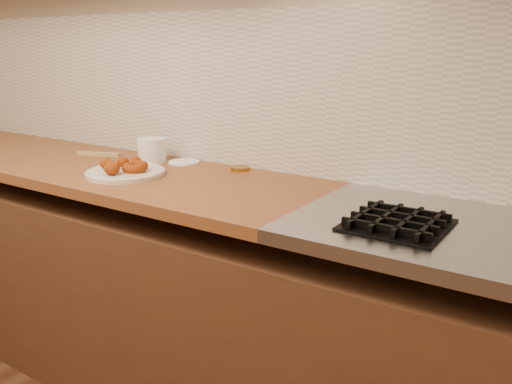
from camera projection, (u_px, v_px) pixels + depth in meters
wall_back at (238, 50)px, 2.08m from camera, size 4.00×0.02×2.70m
base_cabinet at (194, 309)px, 2.09m from camera, size 3.60×0.60×0.77m
butcher_block at (72, 164)px, 2.30m from camera, size 2.30×0.62×0.04m
backsplash at (236, 90)px, 2.11m from camera, size 3.60×0.02×0.60m
donut_plate at (126, 173)px, 2.02m from camera, size 0.29×0.29×0.02m
ring_donut at (135, 167)px, 2.01m from camera, size 0.10×0.10×0.04m
fried_dough_chunks at (116, 165)px, 2.02m from camera, size 0.16×0.21×0.05m
plastic_tub at (152, 150)px, 2.25m from camera, size 0.12×0.12×0.10m
tub_lid at (184, 162)px, 2.23m from camera, size 0.14×0.14×0.01m
brass_jar_lid at (240, 168)px, 2.11m from camera, size 0.09×0.09×0.01m
wooden_utensil at (99, 154)px, 2.37m from camera, size 0.19×0.09×0.02m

